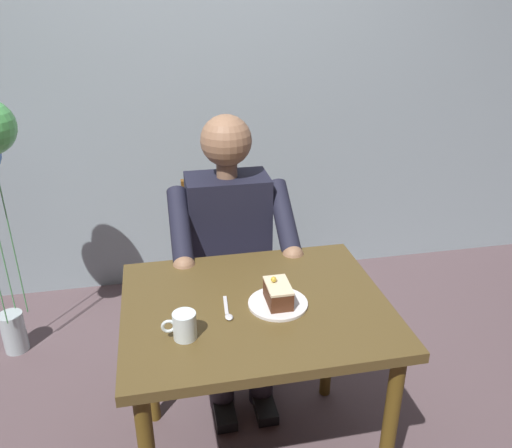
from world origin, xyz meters
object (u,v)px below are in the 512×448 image
chair (226,264)px  coffee_cup (184,325)px  seated_person (231,252)px  dining_table (256,328)px  cake_slice (278,293)px  dessert_spoon (228,312)px

chair → coffee_cup: (0.25, 0.86, 0.29)m
seated_person → dining_table: bearing=90.0°
dining_table → seated_person: (0.00, -0.55, 0.02)m
dining_table → cake_slice: (-0.07, 0.03, 0.15)m
chair → cake_slice: bearing=95.5°
dining_table → cake_slice: 0.17m
cake_slice → coffee_cup: cake_slice is taller
coffee_cup → dessert_spoon: 0.19m
dining_table → seated_person: bearing=-90.0°
dining_table → coffee_cup: coffee_cup is taller
seated_person → cake_slice: seated_person is taller
seated_person → dessert_spoon: size_ratio=8.76×
seated_person → coffee_cup: seated_person is taller
cake_slice → coffee_cup: (0.32, 0.12, 0.00)m
cake_slice → dessert_spoon: size_ratio=0.90×
chair → seated_person: seated_person is taller
seated_person → cake_slice: bearing=97.1°
cake_slice → dessert_spoon: cake_slice is taller
cake_slice → dessert_spoon: 0.18m
chair → seated_person: (0.00, 0.17, 0.16)m
dining_table → chair: size_ratio=0.99×
coffee_cup → cake_slice: bearing=-160.1°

